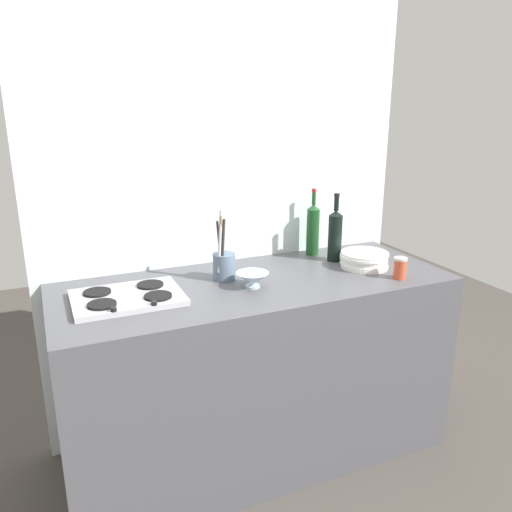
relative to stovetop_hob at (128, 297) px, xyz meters
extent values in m
plane|color=#47423D|center=(0.58, 0.00, -0.91)|extent=(6.00, 6.00, 0.00)
cube|color=#4C4C51|center=(0.58, 0.00, -0.46)|extent=(1.80, 0.70, 0.90)
cube|color=silver|center=(0.58, 0.38, 0.22)|extent=(1.90, 0.06, 2.27)
cube|color=#B2B2B7|center=(0.00, 0.00, 0.00)|extent=(0.44, 0.32, 0.02)
cylinder|color=black|center=(-0.11, -0.07, 0.01)|extent=(0.11, 0.11, 0.01)
cylinder|color=black|center=(0.11, -0.07, 0.01)|extent=(0.11, 0.11, 0.01)
cylinder|color=black|center=(-0.11, 0.07, 0.01)|extent=(0.11, 0.11, 0.01)
cylinder|color=black|center=(0.11, 0.07, 0.01)|extent=(0.11, 0.11, 0.01)
cylinder|color=black|center=(-0.08, -0.15, 0.02)|extent=(0.02, 0.02, 0.02)
cylinder|color=black|center=(0.08, -0.15, 0.02)|extent=(0.02, 0.02, 0.02)
cylinder|color=white|center=(1.15, -0.02, -0.01)|extent=(0.23, 0.23, 0.01)
cylinder|color=white|center=(1.15, -0.02, 0.00)|extent=(0.23, 0.23, 0.01)
cylinder|color=white|center=(1.15, -0.02, 0.02)|extent=(0.23, 0.23, 0.01)
cylinder|color=white|center=(1.15, -0.02, 0.03)|extent=(0.23, 0.23, 0.01)
cylinder|color=white|center=(1.14, -0.02, 0.04)|extent=(0.23, 0.23, 0.01)
cylinder|color=white|center=(1.15, -0.02, 0.05)|extent=(0.23, 0.23, 0.01)
cylinder|color=#19471E|center=(1.02, 0.27, 0.11)|extent=(0.07, 0.07, 0.24)
cone|color=#19471E|center=(1.02, 0.27, 0.24)|extent=(0.07, 0.07, 0.02)
cylinder|color=#19471E|center=(1.02, 0.27, 0.29)|extent=(0.02, 0.02, 0.07)
cylinder|color=#B21E1E|center=(1.02, 0.27, 0.33)|extent=(0.02, 0.02, 0.02)
cylinder|color=black|center=(1.07, 0.13, 0.10)|extent=(0.07, 0.07, 0.24)
cone|color=black|center=(1.07, 0.13, 0.23)|extent=(0.07, 0.07, 0.02)
cylinder|color=black|center=(1.07, 0.13, 0.28)|extent=(0.02, 0.02, 0.07)
cylinder|color=black|center=(1.07, 0.13, 0.33)|extent=(0.03, 0.03, 0.02)
cylinder|color=silver|center=(0.53, -0.06, -0.01)|extent=(0.07, 0.07, 0.01)
cone|color=silver|center=(0.53, -0.06, 0.02)|extent=(0.15, 0.15, 0.06)
cylinder|color=slate|center=(0.45, 0.09, 0.05)|extent=(0.10, 0.10, 0.12)
cylinder|color=#997247|center=(0.44, 0.07, 0.16)|extent=(0.02, 0.03, 0.26)
cylinder|color=#B7B7B2|center=(0.43, 0.07, 0.17)|extent=(0.04, 0.03, 0.28)
cylinder|color=#262626|center=(0.44, 0.06, 0.15)|extent=(0.04, 0.03, 0.24)
cylinder|color=#262626|center=(0.43, 0.09, 0.15)|extent=(0.04, 0.05, 0.23)
cylinder|color=#C64C2D|center=(1.20, -0.23, 0.03)|extent=(0.06, 0.06, 0.09)
cylinder|color=beige|center=(1.20, -0.23, 0.08)|extent=(0.06, 0.06, 0.01)
camera|label=1|loc=(-0.30, -2.00, 0.78)|focal=35.89mm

